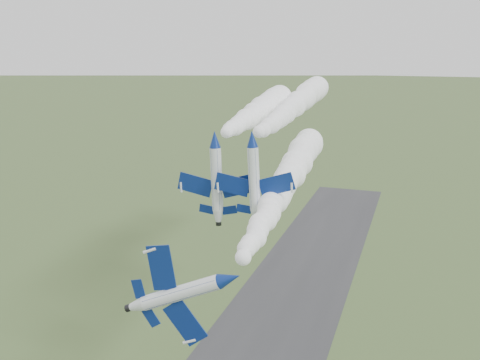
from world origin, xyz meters
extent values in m
cylinder|color=white|center=(8.35, -0.94, 33.00)|extent=(2.78, 8.87, 2.04)
cone|color=navy|center=(8.82, -6.43, 33.00)|extent=(2.23, 2.45, 2.04)
cone|color=white|center=(7.89, 4.34, 33.00)|extent=(2.19, 2.04, 2.04)
cylinder|color=black|center=(7.80, 5.37, 33.00)|extent=(1.08, 0.71, 1.03)
ellipsoid|color=black|center=(9.08, -3.13, 33.23)|extent=(1.61, 3.10, 1.36)
cube|color=navy|center=(6.94, -0.23, 35.82)|extent=(2.17, 2.65, 4.47)
cube|color=navy|center=(9.32, -0.02, 30.07)|extent=(2.17, 2.65, 4.47)
cube|color=navy|center=(7.34, 3.35, 34.54)|extent=(0.99, 1.22, 1.96)
cube|color=navy|center=(8.60, 3.46, 31.47)|extent=(0.99, 1.22, 1.96)
cube|color=navy|center=(9.23, 3.26, 33.52)|extent=(2.29, 1.84, 0.99)
cylinder|color=white|center=(-1.78, 20.99, 42.63)|extent=(2.34, 8.98, 1.64)
cone|color=navy|center=(-1.33, 15.41, 42.63)|extent=(1.82, 2.45, 1.64)
cone|color=white|center=(-2.20, 26.37, 42.63)|extent=(1.79, 2.03, 1.64)
cylinder|color=black|center=(-2.29, 27.42, 42.63)|extent=(0.88, 0.70, 0.83)
ellipsoid|color=black|center=(-1.62, 18.72, 43.22)|extent=(1.33, 3.12, 1.09)
cube|color=navy|center=(-5.00, 21.59, 42.36)|extent=(5.05, 2.92, 0.32)
cube|color=navy|center=(1.32, 22.09, 42.58)|extent=(5.05, 2.92, 0.32)
cube|color=navy|center=(-3.81, 25.29, 42.57)|extent=(2.20, 1.33, 0.18)
cube|color=navy|center=(-0.44, 25.55, 42.69)|extent=(2.20, 1.33, 0.18)
cube|color=navy|center=(-2.16, 25.16, 44.00)|extent=(0.34, 1.70, 2.33)
cylinder|color=white|center=(3.87, 20.19, 43.15)|extent=(2.56, 8.67, 1.61)
cone|color=navy|center=(4.48, 14.84, 43.15)|extent=(1.85, 2.40, 1.61)
cone|color=white|center=(3.28, 25.34, 43.15)|extent=(1.80, 2.00, 1.61)
cylinder|color=black|center=(3.17, 26.35, 43.15)|extent=(0.88, 0.70, 0.81)
ellipsoid|color=black|center=(4.09, 18.00, 43.72)|extent=(1.39, 3.03, 1.07)
cube|color=navy|center=(0.76, 20.66, 42.83)|extent=(4.92, 2.95, 0.40)
cube|color=navy|center=(6.81, 21.34, 43.16)|extent=(4.92, 2.95, 0.40)
cube|color=navy|center=(1.77, 24.25, 43.06)|extent=(2.15, 1.34, 0.21)
cube|color=navy|center=(5.00, 24.62, 43.23)|extent=(2.15, 1.34, 0.21)
cube|color=navy|center=(3.34, 24.18, 44.47)|extent=(0.43, 1.64, 2.24)
camera|label=1|loc=(25.04, -46.27, 55.19)|focal=40.00mm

